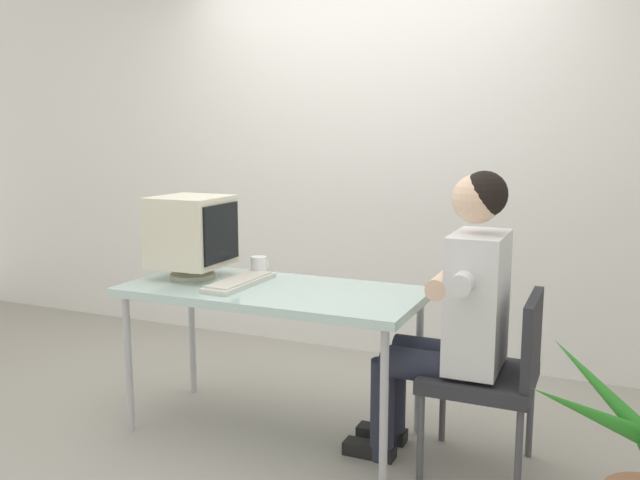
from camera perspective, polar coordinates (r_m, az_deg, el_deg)
The scene contains 8 objects.
ground_plane at distance 3.47m, azimuth -3.97°, elevation -16.01°, with size 12.00×12.00×0.00m, color #9E998E.
wall_back at distance 4.34m, azimuth 8.13°, elevation 9.40°, with size 8.00×0.10×3.00m, color silver.
desk at distance 3.24m, azimuth -4.10°, elevation -4.98°, with size 1.44×0.67×0.74m.
crt_monitor at distance 3.47m, azimuth -10.91°, elevation 0.67°, with size 0.36×0.36×0.42m.
keyboard at distance 3.30m, azimuth -6.91°, elevation -3.59°, with size 0.16×0.48×0.03m.
office_chair at distance 3.02m, azimuth 14.67°, elevation -10.69°, with size 0.46×0.46×0.80m.
person_seated at distance 2.98m, azimuth 11.58°, elevation -5.71°, with size 0.68×0.59×1.32m.
desk_mug at distance 3.50m, azimuth -5.24°, elevation -2.22°, with size 0.08×0.09×0.10m.
Camera 1 is at (1.47, -2.78, 1.48)m, focal length 37.40 mm.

